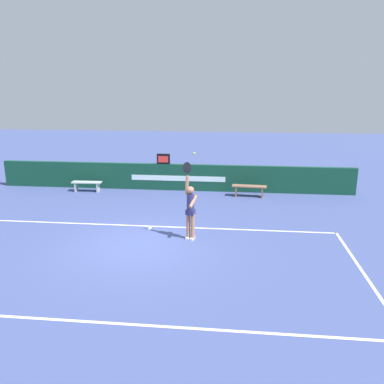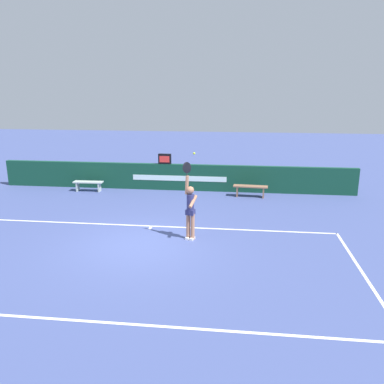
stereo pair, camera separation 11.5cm
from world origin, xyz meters
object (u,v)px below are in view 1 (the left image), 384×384
(tennis_player, at_px, (190,208))
(courtside_bench_far, at_px, (249,188))
(tennis_ball, at_px, (194,153))
(courtside_bench_near, at_px, (87,184))
(speed_display, at_px, (163,159))

(tennis_player, relative_size, courtside_bench_far, 1.65)
(tennis_ball, height_order, courtside_bench_near, tennis_ball)
(speed_display, bearing_deg, courtside_bench_near, -168.10)
(speed_display, bearing_deg, tennis_player, -72.31)
(tennis_ball, relative_size, courtside_bench_far, 0.05)
(tennis_player, xyz_separation_m, courtside_bench_near, (-5.21, 5.14, -0.66))
(tennis_ball, relative_size, courtside_bench_near, 0.05)
(speed_display, xyz_separation_m, tennis_ball, (1.99, -5.93, 1.27))
(tennis_player, bearing_deg, courtside_bench_far, 68.99)
(tennis_player, xyz_separation_m, tennis_ball, (0.13, -0.08, 1.68))
(speed_display, height_order, courtside_bench_near, speed_display)
(speed_display, xyz_separation_m, tennis_player, (1.87, -5.85, -0.41))
(tennis_player, xyz_separation_m, courtside_bench_far, (1.94, 5.06, -0.63))
(tennis_player, height_order, courtside_bench_near, tennis_player)
(courtside_bench_far, bearing_deg, courtside_bench_near, 179.35)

